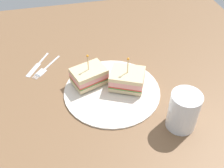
% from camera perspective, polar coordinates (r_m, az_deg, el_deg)
% --- Properties ---
extents(ground_plane, '(1.15, 1.15, 0.02)m').
position_cam_1_polar(ground_plane, '(0.80, 0.00, -2.09)').
color(ground_plane, brown).
extents(plate, '(0.28, 0.28, 0.01)m').
position_cam_1_polar(plate, '(0.79, 0.00, -1.32)').
color(plate, silver).
rests_on(plate, ground_plane).
extents(sandwich_half_front, '(0.12, 0.11, 0.10)m').
position_cam_1_polar(sandwich_half_front, '(0.78, 3.21, 1.10)').
color(sandwich_half_front, beige).
rests_on(sandwich_half_front, plate).
extents(sandwich_half_back, '(0.11, 0.10, 0.10)m').
position_cam_1_polar(sandwich_half_back, '(0.80, -4.87, 1.74)').
color(sandwich_half_back, beige).
rests_on(sandwich_half_back, plate).
extents(drink_glass, '(0.08, 0.08, 0.11)m').
position_cam_1_polar(drink_glass, '(0.70, 14.71, -5.77)').
color(drink_glass, beige).
rests_on(drink_glass, ground_plane).
extents(fork, '(0.09, 0.11, 0.00)m').
position_cam_1_polar(fork, '(0.89, -14.06, 3.02)').
color(fork, silver).
rests_on(fork, ground_plane).
extents(knife, '(0.08, 0.12, 0.00)m').
position_cam_1_polar(knife, '(0.91, -15.52, 3.73)').
color(knife, silver).
rests_on(knife, ground_plane).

